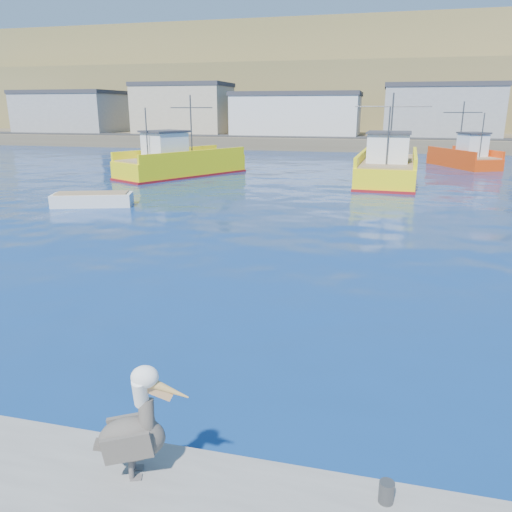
{
  "coord_description": "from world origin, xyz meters",
  "views": [
    {
      "loc": [
        2.65,
        -8.94,
        5.39
      ],
      "look_at": [
        -0.63,
        4.2,
        1.38
      ],
      "focal_mm": 35.0,
      "sensor_mm": 36.0,
      "label": 1
    }
  ],
  "objects": [
    {
      "name": "ground",
      "position": [
        0.0,
        0.0,
        0.0
      ],
      "size": [
        260.0,
        260.0,
        0.0
      ],
      "primitive_type": "plane",
      "color": "#071D57",
      "rests_on": "ground"
    },
    {
      "name": "dock_bollards",
      "position": [
        0.6,
        -3.4,
        0.65
      ],
      "size": [
        36.2,
        0.2,
        0.3
      ],
      "color": "#4C4C4C",
      "rests_on": "dock"
    },
    {
      "name": "far_shore",
      "position": [
        0.0,
        109.2,
        8.98
      ],
      "size": [
        200.0,
        81.0,
        24.0
      ],
      "color": "brown",
      "rests_on": "ground"
    },
    {
      "name": "trawler_yellow_a",
      "position": [
        -13.59,
        29.94,
        1.05
      ],
      "size": [
        8.8,
        11.82,
        6.53
      ],
      "color": "yellow",
      "rests_on": "ground"
    },
    {
      "name": "trawler_yellow_b",
      "position": [
        3.1,
        30.58,
        1.08
      ],
      "size": [
        5.7,
        12.22,
        6.61
      ],
      "color": "yellow",
      "rests_on": "ground"
    },
    {
      "name": "boat_orange",
      "position": [
        10.28,
        42.44,
        1.01
      ],
      "size": [
        6.18,
        8.39,
        6.03
      ],
      "color": "#EC3E0B",
      "rests_on": "ground"
    },
    {
      "name": "skiff_left",
      "position": [
        -13.32,
        16.27,
        0.31
      ],
      "size": [
        4.69,
        2.89,
        0.96
      ],
      "color": "silver",
      "rests_on": "ground"
    },
    {
      "name": "pelican",
      "position": [
        -0.36,
        -3.69,
        1.21
      ],
      "size": [
        1.32,
        0.81,
        1.66
      ],
      "color": "#595451",
      "rests_on": "dock"
    }
  ]
}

